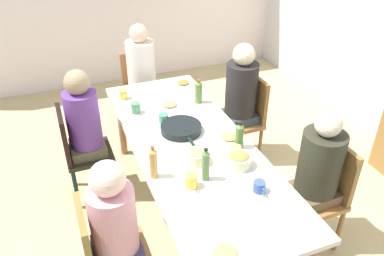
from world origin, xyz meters
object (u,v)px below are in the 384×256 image
Objects in this scene: dining_table at (192,151)px; person_4 at (116,226)px; chair_2 at (79,149)px; plate_3 at (170,105)px; chair_1 at (322,190)px; chair_4 at (105,253)px; plate_2 at (229,138)px; cup_1 at (123,94)px; chair_3 at (246,114)px; bottle_3 at (206,165)px; person_3 at (240,94)px; bowl_0 at (197,156)px; person_1 at (317,170)px; cup_0 at (259,187)px; cup_3 at (192,181)px; person_2 at (86,125)px; serving_pan at (181,128)px; bottle_2 at (239,136)px; cup_4 at (136,108)px; bowl_1 at (239,160)px; cup_5 at (236,151)px; plate_0 at (183,84)px; plate_1 at (225,254)px; person_0 at (142,70)px; bottle_0 at (198,92)px; chair_0 at (141,87)px; bottle_1 at (153,163)px; cup_2 at (164,118)px.

person_4 reaches higher than dining_table.
plate_3 is (-0.02, 0.86, 0.25)m from chair_2.
dining_table is 2.72× the size of chair_1.
chair_4 reaches higher than plate_2.
chair_3 is at bearing 73.73° from cup_1.
chair_2 is at bearing -143.96° from bottle_3.
person_3 is 1.15m from bowl_0.
person_1 is 0.53m from cup_0.
dining_table is at bearing -98.71° from plate_2.
cup_3 is at bearing -21.65° from dining_table.
person_2 is 1.39× the size of chair_4.
serving_pan is 0.51m from bottle_2.
dining_table is at bearing 167.40° from bowl_0.
person_2 is (-0.00, 0.09, 0.23)m from chair_2.
bowl_0 reaches higher than cup_0.
bowl_0 reaches higher than plate_2.
person_2 is at bearing -85.94° from cup_4.
bowl_1 is 1.43m from cup_1.
bowl_0 is at bearing -119.16° from bowl_1.
cup_5 is at bearing 108.47° from chair_4.
plate_0 is 2.17m from plate_1.
chair_3 reaches higher than cup_4.
plate_1 is at bearing -26.93° from plate_2.
chair_4 is at bearing -21.28° from person_0.
person_0 is at bearing -160.95° from bottle_0.
chair_0 is 1.26m from person_3.
bowl_1 is at bearing 43.93° from person_2.
chair_4 is 7.72× the size of cup_4.
bottle_1 is (1.30, -0.69, 0.11)m from plate_0.
cup_3 is at bearing -98.70° from person_1.
chair_4 is at bearing -90.00° from person_4.
chair_2 is at bearing -126.47° from dining_table.
chair_0 is 2.31m from cup_0.
person_0 is at bearing 160.88° from person_4.
plate_2 is (-1.04, 0.53, -0.00)m from plate_1.
bottle_0 is (-0.01, 1.14, 0.35)m from chair_2.
bottle_3 is at bearing 36.04° from chair_2.
plate_0 is at bearing 146.99° from cup_2.
cup_4 is 0.93m from bottle_1.
cup_5 is (0.25, 0.26, 0.11)m from dining_table.
person_0 is 1.31m from serving_pan.
person_3 is 0.71m from plate_3.
bowl_1 is at bearing -31.81° from chair_3.
bowl_0 is 0.64× the size of bottle_3.
cup_3 is at bearing 5.05° from cup_4.
cup_3 is (1.08, 0.55, 0.05)m from person_2.
person_4 reaches higher than plate_3.
bowl_0 is at bearing -113.59° from chair_1.
cup_1 is at bearing -131.25° from plate_3.
chair_4 is at bearing -53.53° from dining_table.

